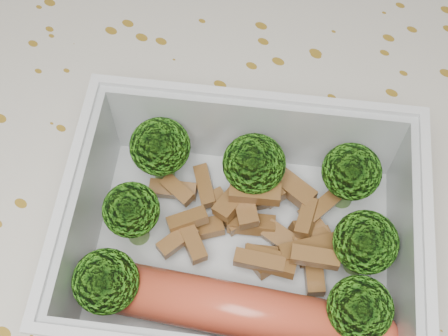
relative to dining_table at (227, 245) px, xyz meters
The scene contains 6 objects.
dining_table is the anchor object (origin of this frame).
tablecloth 0.05m from the dining_table, ahead, with size 1.46×0.96×0.19m.
lunch_container 0.12m from the dining_table, 48.00° to the right, with size 0.24×0.22×0.07m.
broccoli_florets 0.13m from the dining_table, 40.10° to the right, with size 0.18×0.16×0.05m.
meat_pile 0.11m from the dining_table, 25.13° to the right, with size 0.13×0.09×0.03m.
sausage 0.14m from the dining_table, 53.20° to the right, with size 0.16×0.08×0.03m.
Camera 1 is at (0.09, -0.15, 1.11)m, focal length 50.00 mm.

